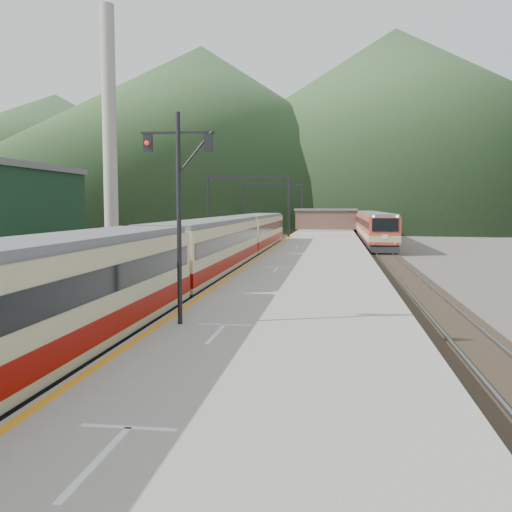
# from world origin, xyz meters

# --- Properties ---
(track_main) EXTENTS (2.60, 200.00, 0.23)m
(track_main) POSITION_xyz_m (0.00, 40.00, 0.07)
(track_main) COLOR black
(track_main) RESTS_ON ground
(track_far) EXTENTS (2.60, 200.00, 0.23)m
(track_far) POSITION_xyz_m (-5.00, 40.00, 0.07)
(track_far) COLOR black
(track_far) RESTS_ON ground
(track_second) EXTENTS (2.60, 200.00, 0.23)m
(track_second) POSITION_xyz_m (11.50, 40.00, 0.07)
(track_second) COLOR black
(track_second) RESTS_ON ground
(platform) EXTENTS (8.00, 100.00, 1.00)m
(platform) POSITION_xyz_m (5.60, 38.00, 0.50)
(platform) COLOR gray
(platform) RESTS_ON ground
(gantry_near) EXTENTS (9.55, 0.25, 8.00)m
(gantry_near) POSITION_xyz_m (-2.85, 55.00, 5.59)
(gantry_near) COLOR black
(gantry_near) RESTS_ON ground
(gantry_far) EXTENTS (9.55, 0.25, 8.00)m
(gantry_far) POSITION_xyz_m (-2.85, 80.00, 5.59)
(gantry_far) COLOR black
(gantry_far) RESTS_ON ground
(smokestack) EXTENTS (1.80, 1.80, 30.00)m
(smokestack) POSITION_xyz_m (-22.00, 62.00, 15.00)
(smokestack) COLOR #9E998E
(smokestack) RESTS_ON ground
(station_shed) EXTENTS (9.40, 4.40, 3.10)m
(station_shed) POSITION_xyz_m (5.60, 78.00, 2.57)
(station_shed) COLOR brown
(station_shed) RESTS_ON platform
(hill_a) EXTENTS (180.00, 180.00, 60.00)m
(hill_a) POSITION_xyz_m (-40.00, 190.00, 30.00)
(hill_a) COLOR #274121
(hill_a) RESTS_ON ground
(hill_b) EXTENTS (220.00, 220.00, 75.00)m
(hill_b) POSITION_xyz_m (30.00, 230.00, 37.50)
(hill_b) COLOR #274121
(hill_b) RESTS_ON ground
(hill_d) EXTENTS (200.00, 200.00, 55.00)m
(hill_d) POSITION_xyz_m (-120.00, 240.00, 27.50)
(hill_d) COLOR #274121
(hill_d) RESTS_ON ground
(main_train) EXTENTS (2.85, 58.40, 3.47)m
(main_train) POSITION_xyz_m (0.00, 22.32, 1.97)
(main_train) COLOR tan
(main_train) RESTS_ON track_main
(second_train) EXTENTS (2.85, 38.84, 3.48)m
(second_train) POSITION_xyz_m (11.50, 62.61, 1.97)
(second_train) COLOR #B43D2A
(second_train) RESTS_ON track_second
(signal_mast) EXTENTS (2.20, 0.29, 6.29)m
(signal_mast) POSITION_xyz_m (2.44, 7.18, 4.86)
(signal_mast) COLOR black
(signal_mast) RESTS_ON platform
(short_signal_b) EXTENTS (0.26, 0.22, 2.27)m
(short_signal_b) POSITION_xyz_m (-2.78, 30.71, 1.46)
(short_signal_b) COLOR black
(short_signal_b) RESTS_ON ground
(short_signal_c) EXTENTS (0.26, 0.22, 2.27)m
(short_signal_c) POSITION_xyz_m (-6.51, 14.13, 1.46)
(short_signal_c) COLOR black
(short_signal_c) RESTS_ON ground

